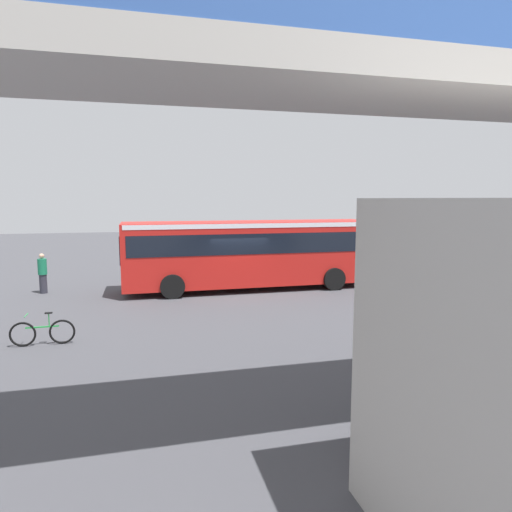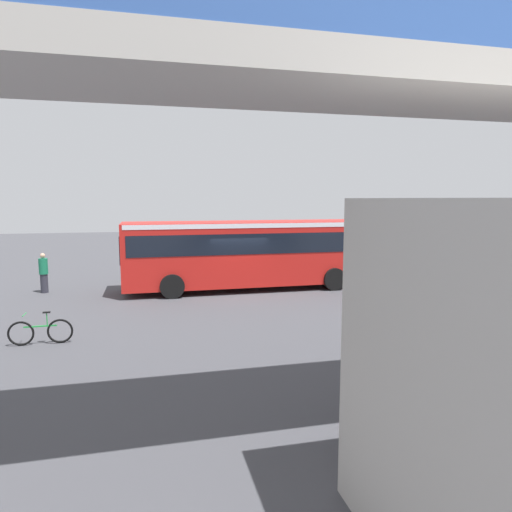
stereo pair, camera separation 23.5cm
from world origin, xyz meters
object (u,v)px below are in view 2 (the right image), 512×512
Objects in this scene: city_bus at (250,249)px; traffic_sign at (234,244)px; parked_van at (510,271)px; pedestrian at (44,273)px; bicycle_green at (41,332)px.

traffic_sign is at bearing -80.96° from city_bus.
pedestrian is at bearing -17.33° from parked_van.
bicycle_green is 0.99× the size of pedestrian.
city_bus reaches higher than bicycle_green.
pedestrian is (9.19, -1.27, -1.00)m from city_bus.
pedestrian reaches higher than bicycle_green.
traffic_sign reaches higher than bicycle_green.
parked_van reaches higher than bicycle_green.
bicycle_green is 11.56m from traffic_sign.
traffic_sign is (10.43, -6.97, 0.71)m from parked_van.
city_bus is at bearing -25.19° from parked_van.
city_bus is 6.52× the size of bicycle_green.
pedestrian is at bearing 6.20° from traffic_sign.
traffic_sign is (-7.36, -8.78, 1.52)m from bicycle_green.
pedestrian is (19.27, -6.01, -0.30)m from parked_van.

